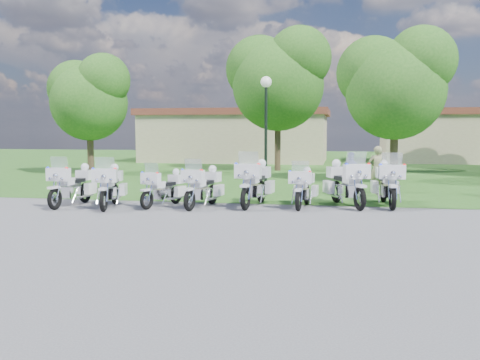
% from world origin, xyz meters
% --- Properties ---
extents(ground, '(100.00, 100.00, 0.00)m').
position_xyz_m(ground, '(0.00, 0.00, 0.00)').
color(ground, '#515055').
rests_on(ground, ground).
extents(grass_lawn, '(100.00, 48.00, 0.01)m').
position_xyz_m(grass_lawn, '(0.00, 27.00, 0.00)').
color(grass_lawn, '#2E561B').
rests_on(grass_lawn, ground).
extents(motorcycle_0, '(0.88, 2.40, 1.61)m').
position_xyz_m(motorcycle_0, '(-6.15, 1.58, 0.67)').
color(motorcycle_0, black).
rests_on(motorcycle_0, ground).
extents(motorcycle_1, '(1.13, 2.37, 1.61)m').
position_xyz_m(motorcycle_1, '(-4.81, 1.44, 0.68)').
color(motorcycle_1, black).
rests_on(motorcycle_1, ground).
extents(motorcycle_2, '(1.10, 2.04, 1.42)m').
position_xyz_m(motorcycle_2, '(-3.23, 2.00, 0.59)').
color(motorcycle_2, black).
rests_on(motorcycle_2, ground).
extents(motorcycle_3, '(1.02, 2.30, 1.56)m').
position_xyz_m(motorcycle_3, '(-1.95, 2.03, 0.65)').
color(motorcycle_3, black).
rests_on(motorcycle_3, ground).
extents(motorcycle_4, '(1.03, 2.64, 1.77)m').
position_xyz_m(motorcycle_4, '(-0.40, 2.63, 0.74)').
color(motorcycle_4, black).
rests_on(motorcycle_4, ground).
extents(motorcycle_5, '(0.84, 2.23, 1.50)m').
position_xyz_m(motorcycle_5, '(1.15, 2.63, 0.63)').
color(motorcycle_5, black).
rests_on(motorcycle_5, ground).
extents(motorcycle_6, '(1.49, 2.49, 1.77)m').
position_xyz_m(motorcycle_6, '(2.44, 3.13, 0.74)').
color(motorcycle_6, black).
rests_on(motorcycle_6, ground).
extents(motorcycle_7, '(0.95, 2.59, 1.74)m').
position_xyz_m(motorcycle_7, '(3.76, 3.45, 0.73)').
color(motorcycle_7, black).
rests_on(motorcycle_7, ground).
extents(lamp_post, '(0.44, 0.44, 4.53)m').
position_xyz_m(lamp_post, '(-0.67, 6.92, 3.39)').
color(lamp_post, black).
rests_on(lamp_post, ground).
extents(tree_0, '(4.98, 4.25, 6.63)m').
position_xyz_m(tree_0, '(-11.59, 13.75, 4.39)').
color(tree_0, '#38281C').
rests_on(tree_0, ground).
extents(tree_1, '(6.41, 5.47, 8.55)m').
position_xyz_m(tree_1, '(-1.58, 18.13, 5.66)').
color(tree_1, '#38281C').
rests_on(tree_1, ground).
extents(tree_2, '(5.32, 4.54, 7.09)m').
position_xyz_m(tree_2, '(4.63, 11.55, 4.69)').
color(tree_2, '#38281C').
rests_on(tree_2, ground).
extents(building_west, '(14.56, 8.32, 4.10)m').
position_xyz_m(building_west, '(-6.00, 28.00, 2.07)').
color(building_west, tan).
rests_on(building_west, ground).
extents(building_east, '(11.44, 7.28, 4.10)m').
position_xyz_m(building_east, '(11.00, 30.00, 2.07)').
color(building_east, tan).
rests_on(building_east, ground).
extents(bystander_a, '(0.69, 0.48, 1.81)m').
position_xyz_m(bystander_a, '(3.65, 6.97, 0.90)').
color(bystander_a, '#949064').
rests_on(bystander_a, ground).
extents(bystander_c, '(1.03, 0.75, 1.62)m').
position_xyz_m(bystander_c, '(2.65, 5.86, 0.81)').
color(bystander_c, '#39418A').
rests_on(bystander_c, ground).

